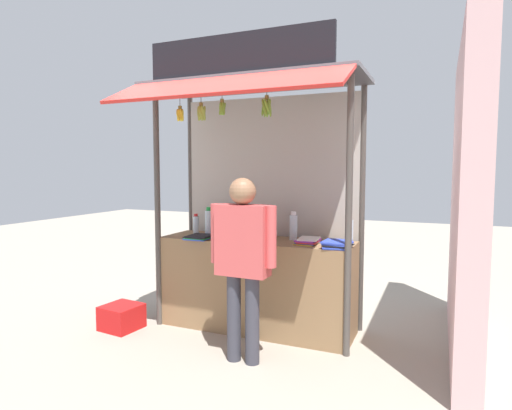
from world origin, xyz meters
name	(u,v)px	position (x,y,z in m)	size (l,w,h in m)	color
ground_plane	(256,328)	(0.00, 0.00, 0.00)	(20.00, 20.00, 0.00)	#9E9384
stall_counter	(256,284)	(0.00, 0.00, 0.46)	(1.98, 0.58, 0.93)	olive
stall_structure	(259,164)	(0.00, 0.08, 1.69)	(2.18, 1.40, 2.85)	#4C4742
water_bottle_front_left	(266,227)	(0.07, 0.08, 1.05)	(0.07, 0.07, 0.25)	silver
water_bottle_right	(349,231)	(0.93, 0.09, 1.05)	(0.07, 0.07, 0.26)	silver
water_bottle_left	(209,222)	(-0.54, 0.00, 1.07)	(0.09, 0.09, 0.31)	silver
water_bottle_center	(196,225)	(-0.74, 0.05, 1.03)	(0.06, 0.06, 0.22)	silver
water_bottle_back_left	(293,227)	(0.36, 0.12, 1.06)	(0.08, 0.08, 0.29)	silver
magazine_stack_far_left	(308,241)	(0.56, -0.03, 0.96)	(0.22, 0.29, 0.05)	yellow
magazine_stack_mid_left	(247,238)	(-0.04, -0.15, 0.96)	(0.22, 0.30, 0.06)	orange
magazine_stack_back_right	(337,244)	(0.87, -0.16, 0.96)	(0.26, 0.29, 0.07)	blue
magazine_stack_far_right	(199,237)	(-0.54, -0.21, 0.95)	(0.26, 0.29, 0.04)	blue
banana_bunch_rightmost	(180,115)	(-0.63, -0.39, 2.17)	(0.09, 0.09, 0.26)	#332D23
banana_bunch_leftmost	(222,108)	(-0.18, -0.39, 2.21)	(0.08, 0.07, 0.23)	#332D23
banana_bunch_inner_left	(267,107)	(0.27, -0.39, 2.19)	(0.11, 0.10, 0.26)	#332D23
banana_bunch_inner_right	(201,113)	(-0.40, -0.39, 2.17)	(0.10, 0.10, 0.27)	#332D23
vendor_person	(243,252)	(0.20, -0.75, 0.95)	(0.60, 0.23, 1.57)	#383842
plastic_crate	(122,317)	(-1.27, -0.56, 0.12)	(0.35, 0.35, 0.25)	red
neighbour_wall	(466,201)	(1.93, 0.30, 1.36)	(0.20, 2.40, 2.72)	beige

